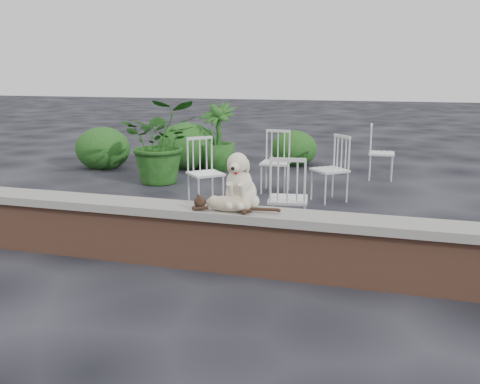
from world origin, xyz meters
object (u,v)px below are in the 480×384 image
(chair_e, at_px, (382,152))
(potted_plant_a, at_px, (161,141))
(chair_a, at_px, (206,172))
(dog, at_px, (241,179))
(chair_c, at_px, (288,198))
(chair_d, at_px, (330,169))
(cat, at_px, (228,203))
(potted_plant_b, at_px, (217,137))
(chair_b, at_px, (275,162))

(chair_e, bearing_deg, potted_plant_a, 109.19)
(chair_e, distance_m, chair_a, 3.41)
(dog, distance_m, chair_a, 2.41)
(chair_c, bearing_deg, chair_d, -105.43)
(dog, relative_size, cat, 0.58)
(cat, height_order, potted_plant_b, potted_plant_b)
(chair_e, relative_size, potted_plant_b, 0.75)
(chair_c, relative_size, chair_a, 1.00)
(chair_d, height_order, potted_plant_b, potted_plant_b)
(chair_b, xyz_separation_m, potted_plant_a, (-1.95, 0.12, 0.22))
(chair_b, distance_m, chair_e, 2.10)
(cat, distance_m, chair_e, 4.96)
(chair_d, relative_size, potted_plant_a, 0.68)
(potted_plant_a, bearing_deg, dog, -54.79)
(chair_e, bearing_deg, chair_d, 158.47)
(potted_plant_b, bearing_deg, chair_b, -45.50)
(chair_c, xyz_separation_m, potted_plant_b, (-2.10, 3.72, 0.16))
(potted_plant_a, bearing_deg, chair_a, -45.36)
(chair_b, height_order, potted_plant_a, potted_plant_a)
(cat, height_order, chair_e, chair_e)
(cat, bearing_deg, chair_a, 115.18)
(chair_a, relative_size, potted_plant_b, 0.75)
(chair_e, height_order, potted_plant_a, potted_plant_a)
(chair_e, bearing_deg, cat, 164.34)
(chair_a, xyz_separation_m, potted_plant_a, (-1.23, 1.25, 0.22))
(cat, bearing_deg, chair_e, 76.14)
(chair_c, height_order, chair_d, same)
(cat, bearing_deg, potted_plant_a, 123.28)
(chair_a, relative_size, potted_plant_a, 0.68)
(cat, height_order, potted_plant_a, potted_plant_a)
(dog, distance_m, potted_plant_a, 4.09)
(chair_e, bearing_deg, chair_c, 165.06)
(chair_a, bearing_deg, chair_d, -18.21)
(dog, bearing_deg, chair_b, 97.33)
(dog, relative_size, potted_plant_b, 0.43)
(chair_a, bearing_deg, chair_c, -83.02)
(cat, bearing_deg, chair_b, 95.66)
(chair_e, bearing_deg, chair_b, 131.86)
(dog, distance_m, potted_plant_b, 5.05)
(chair_d, xyz_separation_m, chair_a, (-1.59, -0.76, 0.00))
(chair_d, distance_m, potted_plant_b, 2.96)
(chair_d, relative_size, potted_plant_b, 0.75)
(cat, relative_size, chair_b, 1.00)
(cat, distance_m, potted_plant_b, 5.15)
(chair_d, relative_size, chair_a, 1.00)
(chair_b, relative_size, chair_c, 1.00)
(cat, relative_size, chair_c, 1.00)
(dog, distance_m, cat, 0.26)
(potted_plant_b, bearing_deg, potted_plant_a, -110.54)
(potted_plant_b, bearing_deg, chair_c, -60.58)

